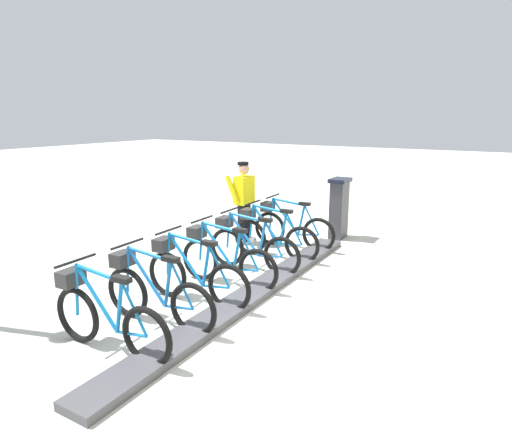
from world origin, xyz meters
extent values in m
plane|color=beige|center=(0.00, 0.00, 0.00)|extent=(60.00, 60.00, 0.00)
cube|color=#47474C|center=(0.00, 0.00, 0.05)|extent=(0.44, 6.17, 0.10)
cube|color=#38383D|center=(0.05, -3.64, 0.60)|extent=(0.28, 0.44, 1.20)
cube|color=#194C8C|center=(0.20, -3.64, 0.95)|extent=(0.03, 0.30, 0.40)
cube|color=black|center=(0.05, -3.64, 1.24)|extent=(0.36, 0.52, 0.08)
torus|color=black|center=(0.03, -2.50, 0.33)|extent=(0.67, 0.09, 0.67)
torus|color=black|center=(1.07, -2.47, 0.33)|extent=(0.67, 0.09, 0.67)
cylinder|color=#1575C0|center=(0.73, -2.48, 0.61)|extent=(0.60, 0.06, 0.70)
cylinder|color=#1575C0|center=(0.39, -2.49, 0.58)|extent=(0.16, 0.05, 0.61)
cylinder|color=#1575C0|center=(0.67, -2.48, 0.92)|extent=(0.69, 0.06, 0.11)
cylinder|color=#1575C0|center=(0.24, -2.49, 0.31)|extent=(0.43, 0.04, 0.09)
cylinder|color=#1575C0|center=(0.18, -2.49, 0.61)|extent=(0.33, 0.04, 0.56)
cylinder|color=#1575C0|center=(1.04, -2.47, 0.64)|extent=(0.10, 0.04, 0.62)
cube|color=black|center=(0.33, -2.49, 0.91)|extent=(0.22, 0.11, 0.06)
cylinder|color=black|center=(1.01, -2.47, 1.00)|extent=(0.05, 0.54, 0.03)
cube|color=#2D2D2D|center=(1.12, -2.47, 0.78)|extent=(0.21, 0.28, 0.18)
torus|color=black|center=(0.03, -1.73, 0.33)|extent=(0.67, 0.09, 0.67)
torus|color=black|center=(1.07, -1.70, 0.33)|extent=(0.67, 0.09, 0.67)
cylinder|color=#1379C4|center=(0.73, -1.71, 0.61)|extent=(0.60, 0.06, 0.70)
cylinder|color=#1379C4|center=(0.39, -1.72, 0.58)|extent=(0.16, 0.05, 0.61)
cylinder|color=#1379C4|center=(0.67, -1.71, 0.92)|extent=(0.69, 0.06, 0.11)
cylinder|color=#1379C4|center=(0.24, -1.73, 0.31)|extent=(0.43, 0.04, 0.09)
cylinder|color=#1379C4|center=(0.18, -1.73, 0.61)|extent=(0.33, 0.04, 0.56)
cylinder|color=#1379C4|center=(1.04, -1.71, 0.64)|extent=(0.10, 0.04, 0.62)
cube|color=black|center=(0.33, -1.72, 0.91)|extent=(0.22, 0.11, 0.06)
cylinder|color=black|center=(1.01, -1.71, 1.00)|extent=(0.05, 0.54, 0.03)
cube|color=#2D2D2D|center=(1.12, -1.70, 0.78)|extent=(0.21, 0.28, 0.18)
torus|color=black|center=(0.03, -0.96, 0.33)|extent=(0.67, 0.09, 0.67)
torus|color=black|center=(1.07, -0.94, 0.33)|extent=(0.67, 0.09, 0.67)
cylinder|color=blue|center=(0.73, -0.95, 0.61)|extent=(0.60, 0.06, 0.70)
cylinder|color=blue|center=(0.39, -0.95, 0.58)|extent=(0.16, 0.05, 0.61)
cylinder|color=blue|center=(0.67, -0.95, 0.92)|extent=(0.69, 0.06, 0.11)
cylinder|color=blue|center=(0.24, -0.96, 0.31)|extent=(0.43, 0.04, 0.09)
cylinder|color=blue|center=(0.18, -0.96, 0.61)|extent=(0.33, 0.04, 0.56)
cylinder|color=blue|center=(1.04, -0.94, 0.64)|extent=(0.10, 0.04, 0.62)
cube|color=black|center=(0.33, -0.96, 0.91)|extent=(0.22, 0.11, 0.06)
cylinder|color=black|center=(1.01, -0.94, 1.00)|extent=(0.05, 0.54, 0.03)
cube|color=#2D2D2D|center=(1.12, -0.94, 0.78)|extent=(0.21, 0.28, 0.18)
torus|color=black|center=(0.03, -0.20, 0.33)|extent=(0.67, 0.09, 0.67)
torus|color=black|center=(1.07, -0.17, 0.33)|extent=(0.67, 0.09, 0.67)
cylinder|color=#1378C4|center=(0.73, -0.18, 0.61)|extent=(0.60, 0.06, 0.70)
cylinder|color=#1378C4|center=(0.39, -0.19, 0.58)|extent=(0.16, 0.05, 0.61)
cylinder|color=#1378C4|center=(0.67, -0.18, 0.92)|extent=(0.69, 0.06, 0.11)
cylinder|color=#1378C4|center=(0.24, -0.19, 0.31)|extent=(0.43, 0.04, 0.09)
cylinder|color=#1378C4|center=(0.18, -0.19, 0.61)|extent=(0.33, 0.04, 0.56)
cylinder|color=#1378C4|center=(1.04, -0.17, 0.64)|extent=(0.10, 0.04, 0.62)
cube|color=black|center=(0.33, -0.19, 0.91)|extent=(0.22, 0.11, 0.06)
cylinder|color=black|center=(1.01, -0.17, 1.00)|extent=(0.05, 0.54, 0.03)
cube|color=#2D2D2D|center=(1.12, -0.17, 0.78)|extent=(0.21, 0.28, 0.18)
torus|color=black|center=(0.03, 0.57, 0.33)|extent=(0.67, 0.09, 0.67)
torus|color=black|center=(1.07, 0.60, 0.33)|extent=(0.67, 0.09, 0.67)
cylinder|color=#1274C1|center=(0.73, 0.59, 0.61)|extent=(0.60, 0.06, 0.70)
cylinder|color=#1274C1|center=(0.39, 0.58, 0.58)|extent=(0.16, 0.05, 0.61)
cylinder|color=#1274C1|center=(0.67, 0.59, 0.92)|extent=(0.69, 0.06, 0.11)
cylinder|color=#1274C1|center=(0.24, 0.58, 0.31)|extent=(0.43, 0.04, 0.09)
cylinder|color=#1274C1|center=(0.18, 0.57, 0.61)|extent=(0.33, 0.04, 0.56)
cylinder|color=#1274C1|center=(1.04, 0.60, 0.64)|extent=(0.10, 0.04, 0.62)
cube|color=black|center=(0.33, 0.58, 0.91)|extent=(0.22, 0.11, 0.06)
cylinder|color=black|center=(1.01, 0.60, 1.00)|extent=(0.05, 0.54, 0.03)
cube|color=#2D2D2D|center=(1.12, 0.60, 0.78)|extent=(0.21, 0.28, 0.18)
torus|color=black|center=(0.03, 1.34, 0.33)|extent=(0.67, 0.09, 0.67)
torus|color=black|center=(1.07, 1.36, 0.33)|extent=(0.67, 0.09, 0.67)
cylinder|color=blue|center=(0.73, 1.36, 0.61)|extent=(0.60, 0.06, 0.70)
cylinder|color=blue|center=(0.39, 1.35, 0.58)|extent=(0.16, 0.05, 0.61)
cylinder|color=blue|center=(0.67, 1.35, 0.92)|extent=(0.69, 0.06, 0.11)
cylinder|color=blue|center=(0.24, 1.34, 0.31)|extent=(0.43, 0.04, 0.09)
cylinder|color=blue|center=(0.18, 1.34, 0.61)|extent=(0.33, 0.04, 0.56)
cylinder|color=blue|center=(1.04, 1.36, 0.64)|extent=(0.10, 0.04, 0.62)
cube|color=black|center=(0.33, 1.35, 0.91)|extent=(0.22, 0.11, 0.06)
cylinder|color=black|center=(1.01, 1.36, 1.00)|extent=(0.05, 0.54, 0.03)
cube|color=#2D2D2D|center=(1.12, 1.36, 0.78)|extent=(0.21, 0.28, 0.18)
torus|color=black|center=(0.03, 2.10, 0.33)|extent=(0.67, 0.09, 0.67)
torus|color=black|center=(1.07, 2.13, 0.33)|extent=(0.67, 0.09, 0.67)
cylinder|color=#1273B8|center=(0.73, 2.12, 0.61)|extent=(0.60, 0.06, 0.70)
cylinder|color=#1273B8|center=(0.39, 2.11, 0.58)|extent=(0.16, 0.05, 0.61)
cylinder|color=#1273B8|center=(0.67, 2.12, 0.92)|extent=(0.69, 0.06, 0.11)
cylinder|color=#1273B8|center=(0.24, 2.11, 0.31)|extent=(0.43, 0.04, 0.09)
cylinder|color=#1273B8|center=(0.18, 2.11, 0.61)|extent=(0.33, 0.04, 0.56)
cylinder|color=#1273B8|center=(1.04, 2.13, 0.64)|extent=(0.10, 0.04, 0.62)
cube|color=black|center=(0.33, 2.11, 0.91)|extent=(0.22, 0.11, 0.06)
cylinder|color=black|center=(1.01, 2.13, 1.00)|extent=(0.05, 0.54, 0.03)
cube|color=#2D2D2D|center=(1.12, 2.13, 0.78)|extent=(0.21, 0.28, 0.18)
cube|color=white|center=(1.64, -2.18, 0.05)|extent=(0.27, 0.13, 0.10)
cube|color=white|center=(1.50, -2.39, 0.05)|extent=(0.27, 0.13, 0.10)
cylinder|color=black|center=(1.58, -2.19, 0.43)|extent=(0.15, 0.15, 0.82)
cylinder|color=black|center=(1.56, -2.39, 0.43)|extent=(0.15, 0.15, 0.82)
cube|color=yellow|center=(1.57, -2.29, 1.10)|extent=(0.29, 0.42, 0.56)
cylinder|color=yellow|center=(1.69, -2.04, 1.13)|extent=(0.34, 0.12, 0.57)
cylinder|color=yellow|center=(1.65, -2.55, 1.13)|extent=(0.34, 0.12, 0.57)
sphere|color=tan|center=(1.57, -2.29, 1.53)|extent=(0.22, 0.22, 0.22)
cylinder|color=black|center=(1.59, -2.29, 1.63)|extent=(0.22, 0.22, 0.06)
camera|label=1|loc=(-3.07, 5.13, 2.58)|focal=31.04mm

